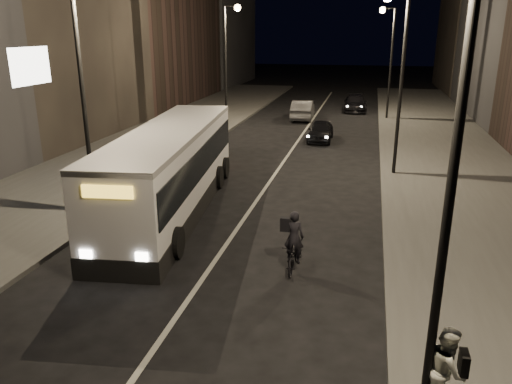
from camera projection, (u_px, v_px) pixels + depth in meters
The scene contains 14 objects.
ground at pixel (202, 280), 14.03m from camera, with size 180.00×180.00×0.00m, color black.
sidewalk_right at pixel (451, 167), 25.19m from camera, with size 7.00×70.00×0.16m, color #3B3B38.
sidewalk_left at pixel (140, 150), 28.77m from camera, with size 7.00×70.00×0.16m, color #3B3B38.
streetlight_right_near at pixel (440, 123), 7.53m from camera, with size 1.20×0.44×8.12m.
streetlight_right_mid at pixel (397, 61), 22.36m from camera, with size 1.20×0.44×8.12m.
streetlight_right_far at pixel (388, 48), 37.19m from camera, with size 1.20×0.44×8.12m.
streetlight_left_near at pixel (87, 70), 17.20m from camera, with size 1.20×0.44×8.12m.
streetlight_left_far at pixel (229, 50), 33.88m from camera, with size 1.20×0.44×8.12m.
city_bus at pixel (171, 167), 18.93m from camera, with size 3.85×12.07×3.20m.
cyclist_on_bicycle at pixel (294, 250), 14.41m from camera, with size 0.60×1.65×1.89m.
pedestrian_woman at pixel (447, 370), 8.79m from camera, with size 0.82×0.64×1.68m, color silver.
car_near at pixel (321, 131), 31.36m from camera, with size 1.46×3.63×1.24m, color black.
car_mid at pixel (303, 110), 38.77m from camera, with size 1.57×4.51×1.49m, color #3D3E40.
car_far at pixel (355, 103), 42.81m from camera, with size 1.87×4.60×1.33m, color black.
Camera 1 is at (4.27, -11.92, 6.72)m, focal length 35.00 mm.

